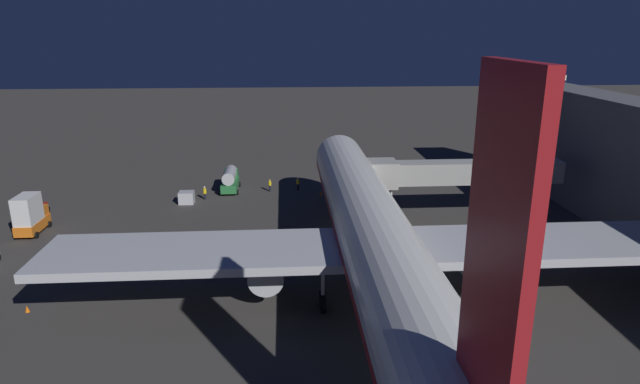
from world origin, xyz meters
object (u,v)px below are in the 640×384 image
at_px(airliner_at_gate, 374,237).
at_px(ground_crew_by_belt_loader, 270,185).
at_px(ops_van, 30,215).
at_px(baggage_tug_lead, 38,208).
at_px(traffic_cone_nose_port, 353,193).
at_px(traffic_cone_nose_starboard, 321,193).
at_px(apron_floodlight_mast, 547,130).
at_px(traffic_cone_wingtip_svc_side, 27,309).
at_px(fuel_tanker, 230,179).
at_px(jet_bridge, 451,173).
at_px(baggage_container_near_belt, 187,198).
at_px(ground_crew_near_nose_gear, 205,192).
at_px(ground_crew_marshaller_fwd, 298,183).

height_order(airliner_at_gate, ground_crew_by_belt_loader, airliner_at_gate).
relative_size(ops_van, baggage_tug_lead, 2.06).
relative_size(baggage_tug_lead, ground_crew_by_belt_loader, 1.35).
xyz_separation_m(traffic_cone_nose_port, traffic_cone_nose_starboard, (4.40, 0.00, 0.00)).
relative_size(apron_floodlight_mast, traffic_cone_wingtip_svc_side, 29.49).
distance_m(baggage_tug_lead, traffic_cone_nose_port, 39.48).
bearing_deg(traffic_cone_nose_port, apron_floodlight_mast, 166.71).
xyz_separation_m(fuel_tanker, traffic_cone_wingtip_svc_side, (13.02, 32.85, -1.37)).
bearing_deg(baggage_tug_lead, jet_bridge, 174.30).
bearing_deg(baggage_tug_lead, baggage_container_near_belt, -169.39).
height_order(baggage_container_near_belt, ground_crew_near_nose_gear, ground_crew_near_nose_gear).
xyz_separation_m(ground_crew_marshaller_fwd, traffic_cone_nose_port, (-7.41, 2.67, -0.72)).
distance_m(apron_floodlight_mast, ground_crew_marshaller_fwd, 32.90).
height_order(airliner_at_gate, fuel_tanker, airliner_at_gate).
distance_m(airliner_at_gate, jet_bridge, 22.71).
height_order(ground_crew_marshaller_fwd, traffic_cone_nose_starboard, ground_crew_marshaller_fwd).
bearing_deg(traffic_cone_nose_starboard, apron_floodlight_mast, 168.76).
distance_m(apron_floodlight_mast, traffic_cone_wingtip_svc_side, 59.06).
bearing_deg(traffic_cone_wingtip_svc_side, apron_floodlight_mast, -155.55).
bearing_deg(ground_crew_near_nose_gear, ground_crew_by_belt_loader, -160.06).
bearing_deg(fuel_tanker, jet_bridge, 153.02).
bearing_deg(baggage_tug_lead, ground_crew_near_nose_gear, -166.22).
xyz_separation_m(apron_floodlight_mast, fuel_tanker, (40.08, -8.71, -7.87)).
height_order(jet_bridge, baggage_tug_lead, jet_bridge).
bearing_deg(ground_crew_near_nose_gear, baggage_tug_lead, 13.78).
distance_m(jet_bridge, ground_crew_marshaller_fwd, 22.22).
relative_size(airliner_at_gate, ops_van, 12.73).
distance_m(apron_floodlight_mast, traffic_cone_nose_port, 25.66).
relative_size(baggage_container_near_belt, traffic_cone_nose_starboard, 3.42).
xyz_separation_m(jet_bridge, baggage_container_near_belt, (31.82, -8.11, -4.87)).
bearing_deg(baggage_container_near_belt, ground_crew_marshaller_fwd, -161.07).
bearing_deg(jet_bridge, traffic_cone_nose_port, -46.30).
height_order(ground_crew_marshaller_fwd, traffic_cone_nose_port, ground_crew_marshaller_fwd).
distance_m(baggage_container_near_belt, traffic_cone_wingtip_svc_side, 28.49).
height_order(ops_van, baggage_container_near_belt, ops_van).
bearing_deg(traffic_cone_nose_starboard, ground_crew_by_belt_loader, -18.44).
height_order(apron_floodlight_mast, ground_crew_near_nose_gear, apron_floodlight_mast).
height_order(apron_floodlight_mast, fuel_tanker, apron_floodlight_mast).
xyz_separation_m(ops_van, ground_crew_marshaller_fwd, (-29.57, -14.63, -1.17)).
height_order(ground_crew_near_nose_gear, traffic_cone_wingtip_svc_side, ground_crew_near_nose_gear).
xyz_separation_m(airliner_at_gate, traffic_cone_wingtip_svc_side, (27.61, 0.05, -5.29)).
distance_m(apron_floodlight_mast, ground_crew_by_belt_loader, 36.48).
bearing_deg(ops_van, apron_floodlight_mast, -173.89).
xyz_separation_m(ground_crew_by_belt_loader, traffic_cone_nose_port, (-11.29, 2.30, -0.68)).
height_order(fuel_tanker, traffic_cone_nose_port, fuel_tanker).
bearing_deg(airliner_at_gate, jet_bridge, -122.31).
relative_size(fuel_tanker, traffic_cone_wingtip_svc_side, 10.35).
xyz_separation_m(fuel_tanker, ground_crew_by_belt_loader, (-5.49, 0.91, -0.69)).
height_order(ops_van, ground_crew_near_nose_gear, ops_van).
distance_m(airliner_at_gate, traffic_cone_nose_starboard, 30.15).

